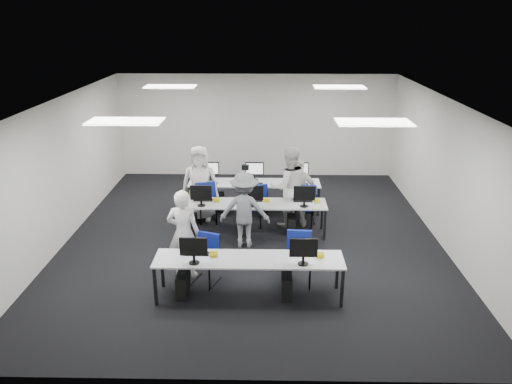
{
  "coord_description": "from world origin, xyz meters",
  "views": [
    {
      "loc": [
        0.27,
        -9.92,
        4.64
      ],
      "look_at": [
        0.07,
        0.16,
        1.0
      ],
      "focal_mm": 35.0,
      "sensor_mm": 36.0,
      "label": 1
    }
  ],
  "objects_px": {
    "chair_5": "(204,207)",
    "student_2": "(200,183)",
    "desk_mid": "(253,205)",
    "student_0": "(184,234)",
    "chair_2": "(209,211)",
    "chair_3": "(251,213)",
    "desk_front": "(249,261)",
    "chair_1": "(298,268)",
    "photographer": "(245,210)",
    "chair_0": "(205,268)",
    "chair_6": "(256,207)",
    "chair_4": "(304,214)",
    "student_3": "(298,190)",
    "chair_7": "(305,209)",
    "student_1": "(289,187)"
  },
  "relations": [
    {
      "from": "desk_mid",
      "to": "student_0",
      "type": "distance_m",
      "value": 2.24
    },
    {
      "from": "desk_front",
      "to": "chair_5",
      "type": "xyz_separation_m",
      "value": [
        -1.19,
        3.42,
        -0.37
      ]
    },
    {
      "from": "desk_mid",
      "to": "chair_5",
      "type": "relative_size",
      "value": 3.24
    },
    {
      "from": "chair_1",
      "to": "student_1",
      "type": "bearing_deg",
      "value": 96.2
    },
    {
      "from": "chair_2",
      "to": "chair_4",
      "type": "distance_m",
      "value": 2.23
    },
    {
      "from": "student_3",
      "to": "photographer",
      "type": "height_order",
      "value": "photographer"
    },
    {
      "from": "chair_3",
      "to": "chair_6",
      "type": "height_order",
      "value": "chair_3"
    },
    {
      "from": "desk_front",
      "to": "student_0",
      "type": "bearing_deg",
      "value": 149.09
    },
    {
      "from": "chair_0",
      "to": "student_1",
      "type": "bearing_deg",
      "value": 78.54
    },
    {
      "from": "chair_0",
      "to": "chair_4",
      "type": "distance_m",
      "value": 3.32
    },
    {
      "from": "chair_4",
      "to": "chair_1",
      "type": "bearing_deg",
      "value": -85.95
    },
    {
      "from": "desk_front",
      "to": "photographer",
      "type": "xyz_separation_m",
      "value": [
        -0.15,
        2.0,
        0.13
      ]
    },
    {
      "from": "chair_7",
      "to": "chair_3",
      "type": "bearing_deg",
      "value": -167.72
    },
    {
      "from": "chair_1",
      "to": "chair_0",
      "type": "bearing_deg",
      "value": -175.06
    },
    {
      "from": "chair_1",
      "to": "student_0",
      "type": "relative_size",
      "value": 0.56
    },
    {
      "from": "chair_4",
      "to": "student_0",
      "type": "relative_size",
      "value": 0.49
    },
    {
      "from": "desk_front",
      "to": "photographer",
      "type": "relative_size",
      "value": 1.98
    },
    {
      "from": "desk_mid",
      "to": "chair_2",
      "type": "bearing_deg",
      "value": 147.52
    },
    {
      "from": "chair_7",
      "to": "student_3",
      "type": "distance_m",
      "value": 0.48
    },
    {
      "from": "chair_6",
      "to": "student_1",
      "type": "xyz_separation_m",
      "value": [
        0.75,
        -0.42,
        0.65
      ]
    },
    {
      "from": "chair_2",
      "to": "student_1",
      "type": "xyz_separation_m",
      "value": [
        1.86,
        -0.17,
        0.68
      ]
    },
    {
      "from": "chair_7",
      "to": "student_2",
      "type": "height_order",
      "value": "student_2"
    },
    {
      "from": "chair_2",
      "to": "student_2",
      "type": "xyz_separation_m",
      "value": [
        -0.2,
        0.17,
        0.63
      ]
    },
    {
      "from": "chair_5",
      "to": "student_2",
      "type": "height_order",
      "value": "student_2"
    },
    {
      "from": "chair_3",
      "to": "photographer",
      "type": "height_order",
      "value": "photographer"
    },
    {
      "from": "chair_0",
      "to": "student_2",
      "type": "distance_m",
      "value": 3.05
    },
    {
      "from": "chair_0",
      "to": "student_3",
      "type": "distance_m",
      "value": 3.48
    },
    {
      "from": "chair_6",
      "to": "student_3",
      "type": "distance_m",
      "value": 1.1
    },
    {
      "from": "chair_0",
      "to": "chair_7",
      "type": "distance_m",
      "value": 3.53
    },
    {
      "from": "chair_4",
      "to": "chair_0",
      "type": "bearing_deg",
      "value": -116.28
    },
    {
      "from": "chair_1",
      "to": "photographer",
      "type": "xyz_separation_m",
      "value": [
        -1.03,
        1.51,
        0.51
      ]
    },
    {
      "from": "chair_2",
      "to": "chair_4",
      "type": "bearing_deg",
      "value": -10.11
    },
    {
      "from": "chair_3",
      "to": "chair_7",
      "type": "xyz_separation_m",
      "value": [
        1.26,
        0.27,
        0.02
      ]
    },
    {
      "from": "chair_0",
      "to": "chair_6",
      "type": "bearing_deg",
      "value": 94.24
    },
    {
      "from": "desk_mid",
      "to": "chair_2",
      "type": "xyz_separation_m",
      "value": [
        -1.05,
        0.67,
        -0.42
      ]
    },
    {
      "from": "chair_3",
      "to": "student_3",
      "type": "relative_size",
      "value": 0.6
    },
    {
      "from": "desk_front",
      "to": "student_0",
      "type": "height_order",
      "value": "student_0"
    },
    {
      "from": "chair_3",
      "to": "desk_front",
      "type": "bearing_deg",
      "value": -93.27
    },
    {
      "from": "chair_7",
      "to": "student_0",
      "type": "bearing_deg",
      "value": -132.52
    },
    {
      "from": "chair_6",
      "to": "photographer",
      "type": "bearing_deg",
      "value": -116.98
    },
    {
      "from": "chair_3",
      "to": "photographer",
      "type": "relative_size",
      "value": 0.55
    },
    {
      "from": "chair_2",
      "to": "chair_5",
      "type": "height_order",
      "value": "chair_5"
    },
    {
      "from": "desk_mid",
      "to": "student_2",
      "type": "xyz_separation_m",
      "value": [
        -1.25,
        0.84,
        0.21
      ]
    },
    {
      "from": "chair_0",
      "to": "chair_6",
      "type": "xyz_separation_m",
      "value": [
        0.87,
        3.05,
        -0.0
      ]
    },
    {
      "from": "desk_front",
      "to": "chair_6",
      "type": "height_order",
      "value": "chair_6"
    },
    {
      "from": "student_0",
      "to": "photographer",
      "type": "height_order",
      "value": "student_0"
    },
    {
      "from": "desk_mid",
      "to": "student_0",
      "type": "relative_size",
      "value": 1.89
    },
    {
      "from": "desk_mid",
      "to": "chair_3",
      "type": "distance_m",
      "value": 0.64
    },
    {
      "from": "chair_7",
      "to": "student_0",
      "type": "distance_m",
      "value": 3.63
    },
    {
      "from": "desk_front",
      "to": "desk_mid",
      "type": "bearing_deg",
      "value": 90.0
    }
  ]
}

